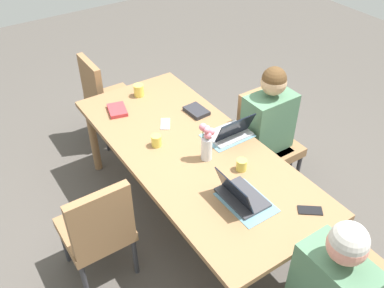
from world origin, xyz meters
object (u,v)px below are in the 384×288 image
object	(u,v)px
book_blue_cover	(117,110)
chair_far_left_near	(265,135)
chair_head_left_left_far	(105,96)
coffee_mug_near_left	(156,141)
coffee_mug_centre_left	(139,90)
laptop_far_left_near	(231,132)
laptop_head_right_left_mid	(240,195)
phone_silver	(165,124)
person_far_left_near	(266,140)
phone_black	(310,210)
chair_near_right_near	(98,228)
dining_table	(192,157)
flower_vase	(207,141)
coffee_mug_near_right	(242,165)
book_red_cover	(196,111)

from	to	relation	value
book_blue_cover	chair_far_left_near	bearing A→B (deg)	69.51
chair_head_left_left_far	coffee_mug_near_left	size ratio (longest dim) A/B	10.16
chair_far_left_near	coffee_mug_centre_left	size ratio (longest dim) A/B	8.57
laptop_far_left_near	laptop_head_right_left_mid	world-z (taller)	laptop_head_right_left_mid
chair_head_left_left_far	laptop_head_right_left_mid	bearing A→B (deg)	1.47
phone_silver	chair_far_left_near	bearing A→B (deg)	-81.44
person_far_left_near	phone_black	distance (m)	1.01
coffee_mug_centre_left	chair_near_right_near	bearing A→B (deg)	-40.95
dining_table	coffee_mug_centre_left	size ratio (longest dim) A/B	20.85
chair_far_left_near	laptop_far_left_near	bearing A→B (deg)	-80.02
chair_near_right_near	flower_vase	bearing A→B (deg)	88.08
chair_far_left_near	coffee_mug_near_right	size ratio (longest dim) A/B	10.82
laptop_far_left_near	flower_vase	bearing A→B (deg)	-70.61
dining_table	book_blue_cover	size ratio (longest dim) A/B	10.94
book_blue_cover	phone_silver	world-z (taller)	book_blue_cover
chair_far_left_near	person_far_left_near	world-z (taller)	person_far_left_near
phone_silver	laptop_head_right_left_mid	bearing A→B (deg)	-150.29
flower_vase	coffee_mug_near_left	bearing A→B (deg)	-145.36
chair_near_right_near	laptop_far_left_near	world-z (taller)	laptop_far_left_near
flower_vase	chair_near_right_near	bearing A→B (deg)	-91.92
phone_silver	book_red_cover	bearing A→B (deg)	-57.94
coffee_mug_centre_left	book_blue_cover	world-z (taller)	coffee_mug_centre_left
person_far_left_near	phone_black	bearing A→B (deg)	-27.05
phone_silver	dining_table	bearing A→B (deg)	-148.42
chair_near_right_near	coffee_mug_centre_left	bearing A→B (deg)	139.05
laptop_far_left_near	phone_black	size ratio (longest dim) A/B	2.13
laptop_far_left_near	book_blue_cover	bearing A→B (deg)	-144.44
chair_near_right_near	coffee_mug_centre_left	distance (m)	1.34
dining_table	chair_head_left_left_far	world-z (taller)	chair_head_left_left_far
phone_black	flower_vase	bearing A→B (deg)	145.18
phone_silver	phone_black	bearing A→B (deg)	-136.42
flower_vase	book_blue_cover	xyz separation A→B (m)	(-0.90, -0.27, -0.13)
laptop_head_right_left_mid	person_far_left_near	bearing A→B (deg)	126.82
flower_vase	phone_silver	world-z (taller)	flower_vase
laptop_head_right_left_mid	phone_silver	xyz separation A→B (m)	(-0.98, 0.04, -0.04)
chair_near_right_near	coffee_mug_near_right	bearing A→B (deg)	75.06
flower_vase	coffee_mug_near_right	size ratio (longest dim) A/B	3.54
laptop_head_right_left_mid	coffee_mug_near_left	world-z (taller)	laptop_head_right_left_mid
chair_near_right_near	coffee_mug_near_left	xyz separation A→B (m)	(-0.30, 0.64, 0.27)
chair_head_left_left_far	coffee_mug_near_right	bearing A→B (deg)	7.87
chair_far_left_near	book_red_cover	xyz separation A→B (m)	(-0.34, -0.48, 0.24)
chair_head_left_left_far	coffee_mug_centre_left	bearing A→B (deg)	12.77
coffee_mug_centre_left	laptop_far_left_near	bearing A→B (deg)	17.95
person_far_left_near	coffee_mug_near_right	world-z (taller)	person_far_left_near
person_far_left_near	laptop_far_left_near	distance (m)	0.46
laptop_far_left_near	laptop_head_right_left_mid	bearing A→B (deg)	-32.88
dining_table	book_red_cover	world-z (taller)	book_red_cover
coffee_mug_centre_left	phone_silver	xyz separation A→B (m)	(0.50, -0.03, -0.05)
dining_table	chair_far_left_near	distance (m)	0.80
coffee_mug_near_right	book_red_cover	world-z (taller)	coffee_mug_near_right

